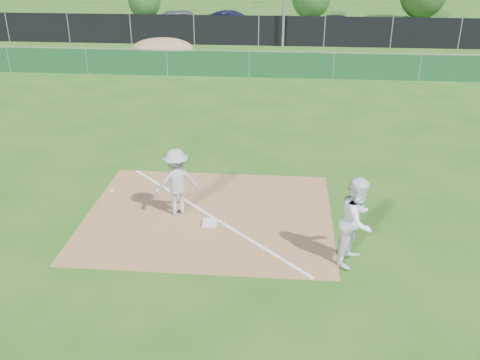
% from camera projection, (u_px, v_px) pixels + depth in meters
% --- Properties ---
extents(ground, '(90.00, 90.00, 0.00)m').
position_uv_depth(ground, '(240.00, 108.00, 21.30)').
color(ground, '#214F11').
rests_on(ground, ground).
extents(infield_dirt, '(6.00, 5.00, 0.02)m').
position_uv_depth(infield_dirt, '(209.00, 215.00, 13.16)').
color(infield_dirt, '#8F6139').
rests_on(infield_dirt, ground).
extents(foul_line, '(5.01, 5.01, 0.01)m').
position_uv_depth(foul_line, '(209.00, 215.00, 13.16)').
color(foul_line, white).
rests_on(foul_line, infield_dirt).
extents(green_fence, '(44.00, 0.05, 1.20)m').
position_uv_depth(green_fence, '(249.00, 65.00, 25.57)').
color(green_fence, '#0F391A').
rests_on(green_fence, ground).
extents(dirt_mound, '(3.38, 2.60, 1.17)m').
position_uv_depth(dirt_mound, '(163.00, 49.00, 29.14)').
color(dirt_mound, olive).
rests_on(dirt_mound, ground).
extents(black_fence, '(46.00, 0.04, 1.80)m').
position_uv_depth(black_fence, '(259.00, 31.00, 32.68)').
color(black_fence, black).
rests_on(black_fence, ground).
extents(parking_lot, '(46.00, 9.00, 0.01)m').
position_uv_depth(parking_lot, '(262.00, 32.00, 37.57)').
color(parking_lot, black).
rests_on(parking_lot, ground).
extents(first_base, '(0.36, 0.36, 0.07)m').
position_uv_depth(first_base, '(210.00, 223.00, 12.73)').
color(first_base, silver).
rests_on(first_base, infield_dirt).
extents(play_at_first, '(2.24, 1.03, 1.68)m').
position_uv_depth(play_at_first, '(176.00, 182.00, 12.92)').
color(play_at_first, '#AAAAAC').
rests_on(play_at_first, infield_dirt).
extents(runner, '(1.07, 1.17, 1.93)m').
position_uv_depth(runner, '(357.00, 221.00, 10.95)').
color(runner, white).
rests_on(runner, ground).
extents(car_left, '(5.18, 2.82, 1.67)m').
position_uv_depth(car_left, '(184.00, 22.00, 36.36)').
color(car_left, '#ABADB3').
rests_on(car_left, parking_lot).
extents(car_mid, '(4.66, 2.18, 1.48)m').
position_uv_depth(car_mid, '(232.00, 23.00, 36.58)').
color(car_mid, black).
rests_on(car_mid, parking_lot).
extents(car_right, '(4.54, 2.42, 1.25)m').
position_uv_depth(car_right, '(342.00, 25.00, 36.47)').
color(car_right, black).
rests_on(car_right, parking_lot).
extents(tree_left, '(2.56, 2.56, 3.04)m').
position_uv_depth(tree_left, '(144.00, 0.00, 41.91)').
color(tree_left, '#382316').
rests_on(tree_left, ground).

